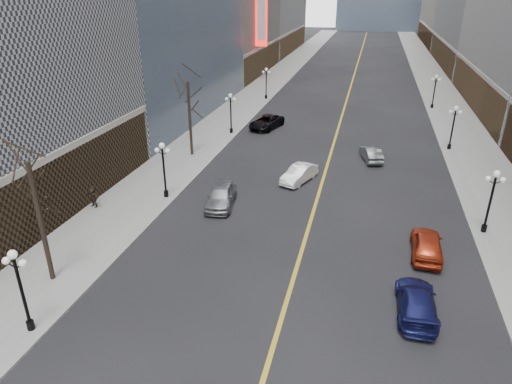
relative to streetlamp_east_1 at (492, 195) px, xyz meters
The scene contains 20 objects.
sidewalk_east 40.16m from the streetlamp_east_1, 86.85° to the left, with size 6.00×230.00×0.15m, color gray.
sidewalk_west 47.68m from the streetlamp_east_1, 122.82° to the left, with size 6.00×230.00×0.15m, color gray.
lane_line 51.45m from the streetlamp_east_1, 103.28° to the left, with size 0.25×200.00×0.02m, color gold.
streetlamp_east_1 is the anchor object (origin of this frame).
streetlamp_east_2 18.00m from the streetlamp_east_1, 90.00° to the left, with size 1.26×0.44×4.52m.
streetlamp_east_3 36.00m from the streetlamp_east_1, 90.00° to the left, with size 1.26×0.44×4.52m.
streetlamp_west_0 28.51m from the streetlamp_east_1, 145.86° to the right, with size 1.26×0.44×4.52m.
streetlamp_west_1 23.60m from the streetlamp_east_1, behind, with size 1.26×0.44×4.52m.
streetlamp_west_2 29.68m from the streetlamp_east_1, 142.67° to the left, with size 1.26×0.44×4.52m.
streetlamp_west_3 43.05m from the streetlamp_east_1, 123.25° to the left, with size 1.26×0.44×4.52m.
theatre_marquee 57.87m from the streetlamp_east_1, 118.97° to the left, with size 2.00×0.55×12.00m.
tree_west_near 28.20m from the streetlamp_east_1, 154.62° to the right, with size 3.60×3.60×7.92m.
tree_west_far 27.41m from the streetlamp_east_1, 158.43° to the left, with size 3.60×3.60×7.92m.
car_nb_near 19.02m from the streetlamp_east_1, behind, with size 1.95×4.86×1.65m, color #919398.
car_nb_mid 15.20m from the streetlamp_east_1, 156.57° to the left, with size 1.52×4.36×1.44m, color white.
car_nb_far 29.40m from the streetlamp_east_1, 133.51° to the left, with size 2.52×5.46×1.52m, color black.
car_sb_near 11.40m from the streetlamp_east_1, 117.28° to the right, with size 1.96×4.82×1.40m, color #14184D.
car_sb_mid 6.04m from the streetlamp_east_1, 136.74° to the right, with size 1.84×4.57×1.56m, color #A02A11.
car_sb_far 15.29m from the streetlamp_east_1, 121.16° to the left, with size 1.45×4.16×1.37m, color #565B5F.
ped_west_far 28.43m from the streetlamp_east_1, behind, with size 1.56×0.45×1.68m, color #32251C.
Camera 1 is at (3.24, -0.48, 15.59)m, focal length 32.00 mm.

